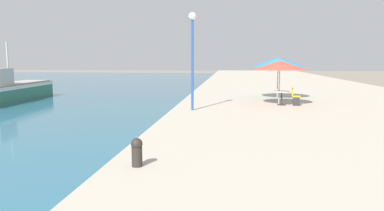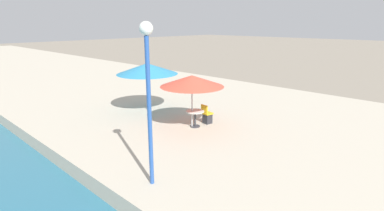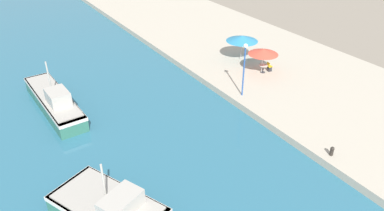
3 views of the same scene
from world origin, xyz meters
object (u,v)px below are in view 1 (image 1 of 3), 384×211
object	(u,v)px
cafe_chair_left	(296,99)
cafe_umbrella_pink	(280,65)
mooring_bollard	(137,151)
lamppost	(192,44)
cafe_table	(282,95)
fishing_boat_mid	(8,90)
cafe_umbrella_white	(278,62)

from	to	relation	value
cafe_chair_left	cafe_umbrella_pink	bearing A→B (deg)	-93.83
cafe_chair_left	mooring_bollard	size ratio (longest dim) A/B	1.39
cafe_umbrella_pink	lamppost	size ratio (longest dim) A/B	0.61
cafe_umbrella_pink	cafe_chair_left	bearing A→B (deg)	-10.40
cafe_table	cafe_chair_left	distance (m)	0.75
lamppost	mooring_bollard	bearing A→B (deg)	-91.54
fishing_boat_mid	cafe_umbrella_white	xyz separation A→B (m)	(18.33, -0.96, 1.98)
cafe_umbrella_pink	cafe_table	size ratio (longest dim) A/B	3.47
cafe_umbrella_white	cafe_umbrella_pink	bearing A→B (deg)	-95.30
cafe_umbrella_white	cafe_table	world-z (taller)	cafe_umbrella_white
cafe_umbrella_pink	cafe_umbrella_white	xyz separation A→B (m)	(0.32, 3.48, 0.14)
cafe_table	cafe_umbrella_white	bearing A→B (deg)	86.84
fishing_boat_mid	lamppost	size ratio (longest dim) A/B	2.10
cafe_umbrella_pink	mooring_bollard	distance (m)	12.96
cafe_umbrella_white	cafe_table	distance (m)	3.94
cafe_umbrella_white	lamppost	bearing A→B (deg)	-127.96
fishing_boat_mid	mooring_bollard	world-z (taller)	fishing_boat_mid
cafe_chair_left	cafe_umbrella_white	bearing A→B (deg)	-165.24
fishing_boat_mid	lamppost	bearing A→B (deg)	-29.76
fishing_boat_mid	mooring_bollard	distance (m)	21.20
cafe_umbrella_white	mooring_bollard	world-z (taller)	cafe_umbrella_white
cafe_umbrella_white	lamppost	distance (m)	7.63
cafe_umbrella_pink	cafe_umbrella_white	size ratio (longest dim) A/B	0.88
fishing_boat_mid	mooring_bollard	xyz separation A→B (m)	(13.41, -16.42, 0.09)
cafe_umbrella_white	cafe_table	size ratio (longest dim) A/B	3.94
cafe_umbrella_white	cafe_table	bearing A→B (deg)	-93.16
cafe_umbrella_white	cafe_chair_left	size ratio (longest dim) A/B	3.46
cafe_table	mooring_bollard	xyz separation A→B (m)	(-4.72, -11.92, -0.18)
cafe_umbrella_pink	cafe_table	bearing A→B (deg)	-29.69
mooring_bollard	fishing_boat_mid	bearing A→B (deg)	129.23
cafe_umbrella_pink	mooring_bollard	world-z (taller)	cafe_umbrella_pink
cafe_umbrella_white	lamppost	world-z (taller)	lamppost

